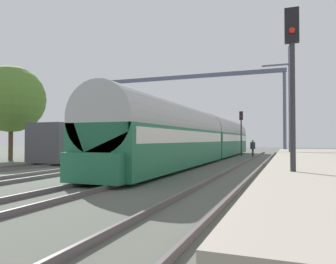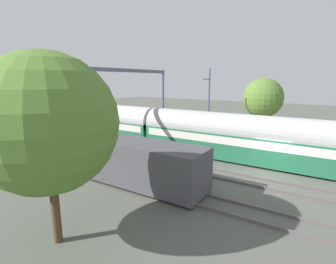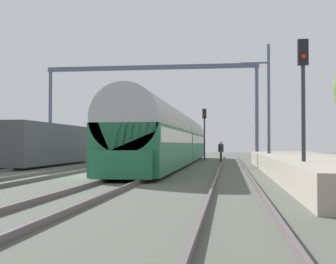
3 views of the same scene
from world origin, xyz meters
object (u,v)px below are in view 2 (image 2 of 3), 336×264
at_px(freight_car, 117,158).
at_px(person_crossing, 139,126).
at_px(catenary_gantry, 116,88).
at_px(passenger_train, 153,127).
at_px(railway_signal_far, 108,110).

relative_size(freight_car, person_crossing, 7.51).
height_order(person_crossing, catenary_gantry, catenary_gantry).
bearing_deg(freight_car, catenary_gantry, 42.09).
xyz_separation_m(freight_car, catenary_gantry, (6.43, 5.81, 4.48)).
relative_size(person_crossing, catenary_gantry, 0.10).
height_order(passenger_train, railway_signal_far, railway_signal_far).
bearing_deg(passenger_train, catenary_gantry, 126.51).
bearing_deg(freight_car, person_crossing, 31.90).
bearing_deg(passenger_train, freight_car, -161.24).
xyz_separation_m(person_crossing, railway_signal_far, (-1.54, 3.67, 2.00)).
distance_m(freight_car, catenary_gantry, 9.75).
distance_m(person_crossing, railway_signal_far, 4.45).
height_order(passenger_train, catenary_gantry, catenary_gantry).
bearing_deg(railway_signal_far, catenary_gantry, -127.19).
bearing_deg(catenary_gantry, railway_signal_far, 52.81).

